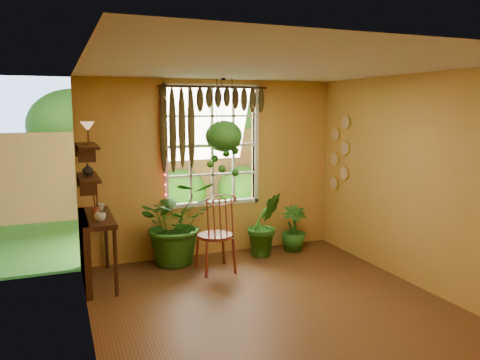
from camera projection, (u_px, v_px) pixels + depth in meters
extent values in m
plane|color=brown|center=(276.00, 309.00, 5.34)|extent=(4.50, 4.50, 0.00)
plane|color=silver|center=(279.00, 67.00, 4.93)|extent=(4.50, 4.50, 0.00)
plane|color=#D19347|center=(213.00, 168.00, 7.20)|extent=(4.00, 0.00, 4.00)
plane|color=#D19347|center=(86.00, 207.00, 4.41)|extent=(0.00, 4.50, 4.50)
plane|color=#D19347|center=(421.00, 182.00, 5.86)|extent=(0.00, 4.50, 4.50)
cube|color=white|center=(212.00, 146.00, 7.17)|extent=(1.52, 0.10, 1.86)
cube|color=white|center=(211.00, 145.00, 7.20)|extent=(1.38, 0.01, 1.78)
cylinder|color=#371D0F|center=(214.00, 87.00, 6.94)|extent=(1.70, 0.04, 0.04)
cube|color=#371D0F|center=(96.00, 218.00, 6.02)|extent=(0.40, 1.20, 0.06)
cube|color=#371D0F|center=(85.00, 251.00, 6.03)|extent=(0.08, 1.18, 0.90)
cylinder|color=#371D0F|center=(116.00, 262.00, 5.64)|extent=(0.05, 0.05, 0.86)
cylinder|color=#371D0F|center=(106.00, 239.00, 6.65)|extent=(0.05, 0.05, 0.86)
cube|color=#371D0F|center=(88.00, 178.00, 5.91)|extent=(0.25, 0.90, 0.04)
cube|color=#371D0F|center=(87.00, 146.00, 5.85)|extent=(0.25, 0.90, 0.04)
cube|color=#1D5719|center=(152.00, 198.00, 12.00)|extent=(14.00, 10.00, 0.04)
cube|color=#956E46|center=(167.00, 171.00, 10.21)|extent=(12.00, 0.10, 1.80)
plane|color=#94B7F8|center=(139.00, 133.00, 13.42)|extent=(12.00, 0.00, 12.00)
cylinder|color=maroon|center=(215.00, 236.00, 6.52)|extent=(0.50, 0.50, 0.04)
torus|color=maroon|center=(220.00, 200.00, 6.25)|extent=(0.46, 0.06, 0.46)
imported|color=#165318|center=(176.00, 222.00, 6.83)|extent=(1.19, 1.05, 1.24)
imported|color=#165318|center=(265.00, 224.00, 7.22)|extent=(0.57, 0.47, 0.99)
imported|color=#165318|center=(294.00, 229.00, 7.49)|extent=(0.45, 0.45, 0.72)
ellipsoid|color=black|center=(224.00, 142.00, 6.82)|extent=(0.32, 0.32, 0.19)
ellipsoid|color=#165318|center=(224.00, 136.00, 6.81)|extent=(0.54, 0.54, 0.46)
imported|color=silver|center=(100.00, 217.00, 5.70)|extent=(0.18, 0.18, 0.11)
imported|color=beige|center=(100.00, 207.00, 6.32)|extent=(0.13, 0.13, 0.09)
cylinder|color=#98462C|center=(96.00, 212.00, 5.97)|extent=(0.10, 0.10, 0.12)
imported|color=#B2AD99|center=(88.00, 169.00, 6.02)|extent=(0.15, 0.15, 0.15)
cylinder|color=brown|center=(88.00, 144.00, 5.75)|extent=(0.10, 0.10, 0.03)
cylinder|color=brown|center=(88.00, 137.00, 5.74)|extent=(0.02, 0.02, 0.17)
cone|color=slate|center=(88.00, 126.00, 5.72)|extent=(0.17, 0.17, 0.12)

